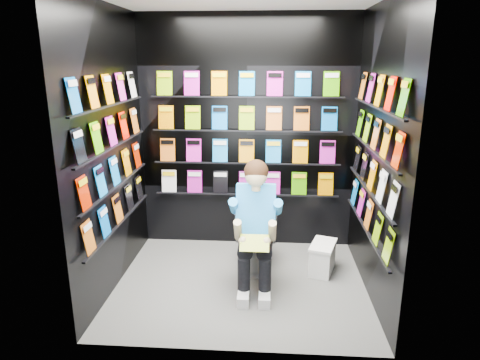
{
  "coord_description": "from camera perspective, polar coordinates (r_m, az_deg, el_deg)",
  "views": [
    {
      "loc": [
        0.25,
        -3.73,
        2.12
      ],
      "look_at": [
        -0.02,
        0.15,
        1.01
      ],
      "focal_mm": 32.0,
      "sensor_mm": 36.0,
      "label": 1
    }
  ],
  "objects": [
    {
      "name": "comics_right",
      "position": [
        3.93,
        17.43,
        3.2
      ],
      "size": [
        0.06,
        1.7,
        1.37
      ],
      "primitive_type": null,
      "color": "orange",
      "rests_on": "wall_right"
    },
    {
      "name": "wall_right",
      "position": [
        3.94,
        17.85,
        3.12
      ],
      "size": [
        0.04,
        2.0,
        2.6
      ],
      "primitive_type": "cube",
      "color": "black",
      "rests_on": "floor"
    },
    {
      "name": "wall_left",
      "position": [
        4.08,
        -16.97,
        3.63
      ],
      "size": [
        0.04,
        2.0,
        2.6
      ],
      "primitive_type": "cube",
      "color": "black",
      "rests_on": "floor"
    },
    {
      "name": "reader",
      "position": [
        4.0,
        2.15,
        -4.09
      ],
      "size": [
        0.5,
        0.72,
        1.33
      ],
      "primitive_type": null,
      "rotation": [
        0.0,
        0.0,
        -0.0
      ],
      "color": "#1B84DB",
      "rests_on": "toilet"
    },
    {
      "name": "wall_back",
      "position": [
        4.81,
        0.91,
        6.08
      ],
      "size": [
        2.4,
        0.04,
        2.6
      ],
      "primitive_type": "cube",
      "color": "black",
      "rests_on": "floor"
    },
    {
      "name": "held_comic",
      "position": [
        3.74,
        1.94,
        -8.4
      ],
      "size": [
        0.25,
        0.15,
        0.11
      ],
      "primitive_type": "cube",
      "rotation": [
        -0.96,
        0.0,
        -0.0
      ],
      "color": "green",
      "rests_on": "reader"
    },
    {
      "name": "comics_back",
      "position": [
        4.78,
        0.9,
        6.07
      ],
      "size": [
        2.1,
        0.06,
        1.37
      ],
      "primitive_type": null,
      "color": "orange",
      "rests_on": "wall_back"
    },
    {
      "name": "longbox",
      "position": [
        4.54,
        10.92,
        -10.27
      ],
      "size": [
        0.31,
        0.42,
        0.28
      ],
      "primitive_type": "cube",
      "rotation": [
        0.0,
        0.0,
        -0.31
      ],
      "color": "white",
      "rests_on": "floor"
    },
    {
      "name": "comics_left",
      "position": [
        4.07,
        -16.58,
        3.7
      ],
      "size": [
        0.06,
        1.7,
        1.37
      ],
      "primitive_type": null,
      "color": "orange",
      "rests_on": "wall_left"
    },
    {
      "name": "longbox_lid",
      "position": [
        4.47,
        11.03,
        -8.49
      ],
      "size": [
        0.33,
        0.44,
        0.03
      ],
      "primitive_type": "cube",
      "rotation": [
        0.0,
        0.0,
        -0.31
      ],
      "color": "white",
      "rests_on": "longbox"
    },
    {
      "name": "toilet",
      "position": [
        4.49,
        2.25,
        -7.05
      ],
      "size": [
        0.42,
        0.75,
        0.73
      ],
      "primitive_type": "imported",
      "rotation": [
        0.0,
        0.0,
        3.14
      ],
      "color": "silver",
      "rests_on": "floor"
    },
    {
      "name": "wall_front",
      "position": [
        2.86,
        -1.23,
        -0.72
      ],
      "size": [
        2.4,
        0.04,
        2.6
      ],
      "primitive_type": "cube",
      "color": "black",
      "rests_on": "floor"
    },
    {
      "name": "floor",
      "position": [
        4.3,
        0.1,
        -13.66
      ],
      "size": [
        2.4,
        2.4,
        0.0
      ],
      "primitive_type": "plane",
      "color": "#595957",
      "rests_on": "ground"
    }
  ]
}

